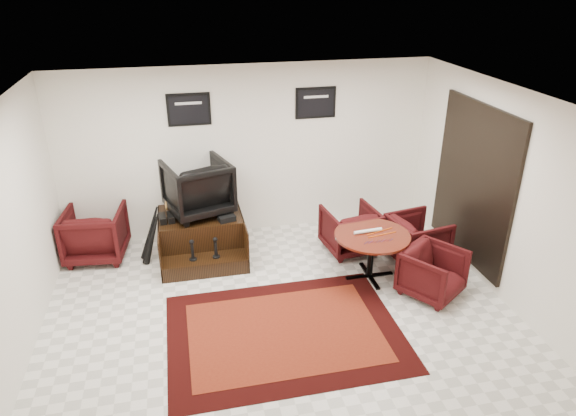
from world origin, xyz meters
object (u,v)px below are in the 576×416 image
object	(u,v)px
meeting_table	(372,240)
table_chair_back	(350,227)
table_chair_window	(418,237)
shine_chair	(197,185)
shine_podium	(202,236)
table_chair_corner	(433,271)
armchair_side	(95,231)

from	to	relation	value
meeting_table	table_chair_back	bearing A→B (deg)	92.39
table_chair_window	shine_chair	bearing A→B (deg)	62.32
shine_podium	table_chair_window	bearing A→B (deg)	-15.59
shine_chair	shine_podium	bearing A→B (deg)	72.99
meeting_table	table_chair_corner	distance (m)	0.92
shine_podium	table_chair_window	world-z (taller)	table_chair_window
shine_chair	meeting_table	xyz separation A→B (m)	(2.33, -1.35, -0.51)
shine_chair	table_chair_corner	world-z (taller)	shine_chair
armchair_side	meeting_table	bearing A→B (deg)	166.06
shine_podium	table_chair_window	xyz separation A→B (m)	(3.20, -0.89, 0.09)
meeting_table	table_chair_back	size ratio (longest dim) A/B	1.34
shine_chair	table_chair_corner	size ratio (longest dim) A/B	1.24
shine_podium	table_chair_back	size ratio (longest dim) A/B	1.64
shine_chair	table_chair_back	size ratio (longest dim) A/B	1.17
table_chair_corner	shine_chair	bearing A→B (deg)	112.29
table_chair_back	meeting_table	bearing A→B (deg)	85.49
shine_podium	table_chair_corner	xyz separation A→B (m)	(2.99, -1.81, 0.07)
table_chair_window	armchair_side	bearing A→B (deg)	66.69
shine_podium	table_chair_back	xyz separation A→B (m)	(2.29, -0.39, 0.10)
meeting_table	table_chair_back	distance (m)	0.85
shine_podium	shine_chair	world-z (taller)	shine_chair
table_chair_back	table_chair_window	xyz separation A→B (m)	(0.91, -0.50, -0.00)
meeting_table	table_chair_window	distance (m)	0.96
shine_podium	meeting_table	world-z (taller)	meeting_table
table_chair_window	meeting_table	bearing A→B (deg)	100.17
armchair_side	meeting_table	distance (m)	4.19
shine_chair	meeting_table	world-z (taller)	shine_chair
shine_chair	table_chair_corner	bearing A→B (deg)	129.97
shine_chair	armchair_side	bearing A→B (deg)	-21.29
meeting_table	table_chair_corner	bearing A→B (deg)	-41.85
shine_podium	table_chair_corner	distance (m)	3.50
armchair_side	table_chair_back	distance (m)	3.94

